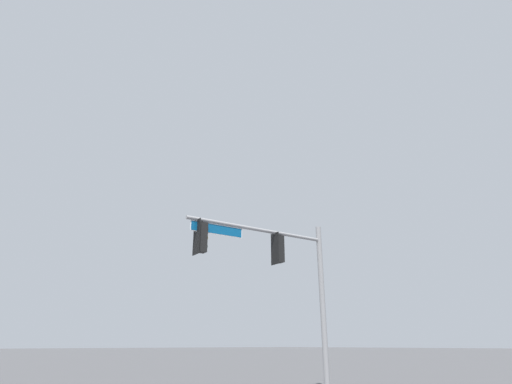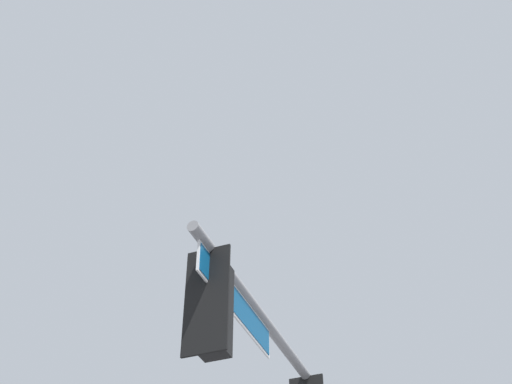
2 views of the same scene
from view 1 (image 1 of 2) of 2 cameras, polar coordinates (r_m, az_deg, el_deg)
signal_pole_near at (r=16.37m, az=3.29°, el=-10.68°), size 6.41×1.22×6.62m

